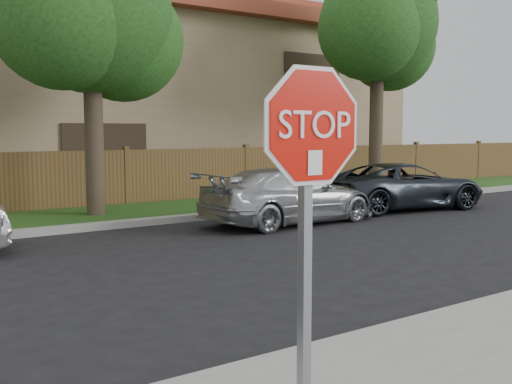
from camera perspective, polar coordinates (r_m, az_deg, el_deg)
ground at (r=5.39m, az=-4.44°, el=-17.37°), size 90.00×90.00×0.00m
far_curb at (r=12.84m, az=-23.16°, el=-3.81°), size 70.00×0.30×0.15m
tree_mid at (r=14.98m, az=-15.22°, el=16.22°), size 4.80×3.90×7.35m
tree_right at (r=20.35m, az=11.86°, el=15.46°), size 4.80×3.90×8.20m
stop_sign at (r=3.67m, az=5.18°, el=1.26°), size 1.01×0.13×2.55m
sedan_right at (r=13.74m, az=3.21°, el=-0.37°), size 4.49×2.02×1.28m
sedan_far_right at (r=16.81m, az=13.93°, el=0.57°), size 4.81×2.82×1.26m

